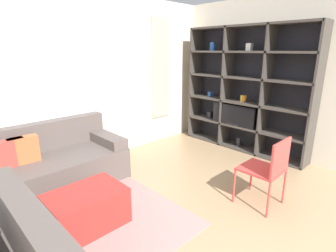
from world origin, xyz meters
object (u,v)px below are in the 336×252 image
object	(u,v)px
shelving_unit	(246,91)
ottoman	(87,209)
folding_chair	(269,166)
couch_main	(39,170)

from	to	relation	value
shelving_unit	ottoman	bearing A→B (deg)	-178.23
shelving_unit	ottoman	distance (m)	3.40
shelving_unit	folding_chair	size ratio (longest dim) A/B	2.76
couch_main	folding_chair	bearing A→B (deg)	-50.75
couch_main	folding_chair	size ratio (longest dim) A/B	2.54
ottoman	folding_chair	bearing A→B (deg)	-33.23
shelving_unit	ottoman	size ratio (longest dim) A/B	3.09
ottoman	folding_chair	distance (m)	2.09
shelving_unit	folding_chair	xyz separation A→B (m)	(-1.54, -1.23, -0.58)
couch_main	ottoman	bearing A→B (deg)	-85.14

